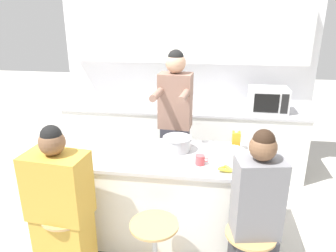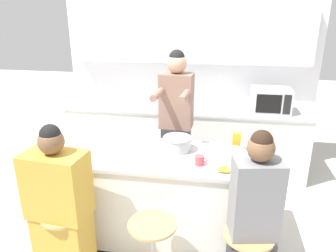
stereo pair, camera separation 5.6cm
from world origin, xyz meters
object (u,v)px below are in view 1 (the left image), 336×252
(person_wrapped_blanket, at_px, (61,214))
(microwave, at_px, (268,100))
(kitchen_island, at_px, (167,197))
(juice_carton, at_px, (236,141))
(person_seated_near, at_px, (254,229))
(person_cooking, at_px, (175,131))
(bar_stool_leftmost, at_px, (69,245))
(potted_plant, at_px, (172,97))
(fruit_bowl, at_px, (232,154))
(banana_bunch, at_px, (225,169))
(cooking_pot, at_px, (177,144))
(coffee_cup_near, at_px, (200,160))

(person_wrapped_blanket, xyz_separation_m, microwave, (1.82, 2.13, 0.40))
(kitchen_island, distance_m, juice_carton, 0.85)
(kitchen_island, relative_size, person_wrapped_blanket, 1.28)
(person_wrapped_blanket, bearing_deg, person_seated_near, 5.56)
(person_cooking, bearing_deg, person_wrapped_blanket, -116.25)
(bar_stool_leftmost, distance_m, microwave, 2.87)
(person_cooking, bearing_deg, kitchen_island, -85.89)
(person_wrapped_blanket, relative_size, microwave, 2.88)
(person_wrapped_blanket, distance_m, potted_plant, 2.29)
(fruit_bowl, distance_m, banana_bunch, 0.27)
(person_cooking, relative_size, microwave, 3.68)
(kitchen_island, distance_m, bar_stool_leftmost, 0.96)
(person_cooking, bearing_deg, potted_plant, 104.34)
(person_seated_near, height_order, fruit_bowl, person_seated_near)
(fruit_bowl, xyz_separation_m, banana_bunch, (-0.06, -0.26, -0.02))
(bar_stool_leftmost, xyz_separation_m, banana_bunch, (1.23, 0.39, 0.58))
(person_cooking, relative_size, potted_plant, 7.48)
(kitchen_island, xyz_separation_m, microwave, (1.08, 1.49, 0.59))
(person_seated_near, distance_m, cooking_pot, 1.05)
(bar_stool_leftmost, height_order, person_cooking, person_cooking)
(coffee_cup_near, height_order, banana_bunch, coffee_cup_near)
(juice_carton, bearing_deg, potted_plant, 120.52)
(person_seated_near, bearing_deg, cooking_pot, 119.95)
(bar_stool_leftmost, height_order, fruit_bowl, fruit_bowl)
(coffee_cup_near, relative_size, juice_carton, 0.59)
(banana_bunch, distance_m, juice_carton, 0.47)
(coffee_cup_near, bearing_deg, kitchen_island, 154.19)
(person_wrapped_blanket, relative_size, banana_bunch, 8.68)
(person_seated_near, distance_m, fruit_bowl, 0.73)
(coffee_cup_near, distance_m, microwave, 1.81)
(fruit_bowl, relative_size, banana_bunch, 1.48)
(fruit_bowl, distance_m, coffee_cup_near, 0.32)
(kitchen_island, xyz_separation_m, person_wrapped_blanket, (-0.74, -0.64, 0.19))
(person_cooking, relative_size, banana_bunch, 11.09)
(kitchen_island, height_order, bar_stool_leftmost, kitchen_island)
(person_wrapped_blanket, height_order, coffee_cup_near, person_wrapped_blanket)
(bar_stool_leftmost, bearing_deg, person_cooking, 60.20)
(coffee_cup_near, bearing_deg, person_cooking, 111.97)
(juice_carton, distance_m, potted_plant, 1.54)
(juice_carton, bearing_deg, coffee_cup_near, -131.21)
(person_wrapped_blanket, bearing_deg, banana_bunch, 23.10)
(juice_carton, bearing_deg, banana_bunch, -102.68)
(banana_bunch, bearing_deg, kitchen_island, 154.46)
(kitchen_island, height_order, person_cooking, person_cooking)
(bar_stool_leftmost, bearing_deg, person_seated_near, -0.29)
(person_cooking, height_order, banana_bunch, person_cooking)
(person_wrapped_blanket, relative_size, coffee_cup_near, 12.27)
(microwave, bearing_deg, person_seated_near, -99.31)
(bar_stool_leftmost, xyz_separation_m, fruit_bowl, (1.29, 0.65, 0.60))
(coffee_cup_near, relative_size, potted_plant, 0.48)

